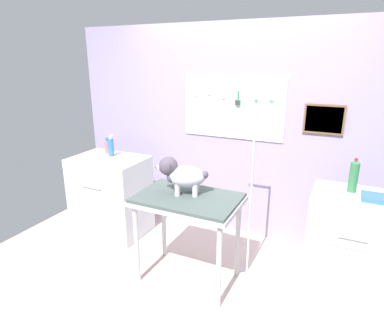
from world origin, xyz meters
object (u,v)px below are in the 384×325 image
at_px(counter_left, 111,195).
at_px(soda_bottle, 354,176).
at_px(grooming_table, 188,206).
at_px(spray_bottle_short, 107,147).
at_px(dog, 181,175).
at_px(grooming_arm, 250,202).
at_px(cabinet_right, 350,244).

bearing_deg(counter_left, soda_bottle, 2.24).
bearing_deg(grooming_table, spray_bottle_short, 156.88).
relative_size(dog, soda_bottle, 1.56).
xyz_separation_m(grooming_table, spray_bottle_short, (-1.31, 0.56, 0.25)).
bearing_deg(dog, spray_bottle_short, 156.85).
xyz_separation_m(grooming_arm, soda_bottle, (0.79, 0.19, 0.31)).
height_order(grooming_table, counter_left, counter_left).
xyz_separation_m(counter_left, spray_bottle_short, (-0.13, 0.15, 0.52)).
xyz_separation_m(grooming_table, dog, (-0.08, 0.03, 0.27)).
bearing_deg(grooming_table, soda_bottle, 22.09).
bearing_deg(soda_bottle, grooming_arm, -166.38).
distance_m(grooming_arm, dog, 0.66).
relative_size(grooming_arm, soda_bottle, 5.40).
bearing_deg(grooming_arm, counter_left, 176.61).
relative_size(grooming_table, soda_bottle, 3.13).
distance_m(cabinet_right, spray_bottle_short, 2.66).
relative_size(dog, spray_bottle_short, 2.33).
bearing_deg(soda_bottle, spray_bottle_short, 178.84).
bearing_deg(grooming_table, dog, 157.36).
distance_m(grooming_table, spray_bottle_short, 1.45).
bearing_deg(dog, grooming_arm, 27.94).
bearing_deg(dog, grooming_table, -22.64).
relative_size(dog, cabinet_right, 0.50).
bearing_deg(soda_bottle, grooming_table, -157.91).
bearing_deg(cabinet_right, soda_bottle, 124.60).
xyz_separation_m(dog, cabinet_right, (1.38, 0.40, -0.54)).
distance_m(grooming_table, grooming_arm, 0.56).
height_order(grooming_arm, cabinet_right, grooming_arm).
xyz_separation_m(cabinet_right, soda_bottle, (-0.05, 0.07, 0.58)).
distance_m(dog, counter_left, 1.29).
height_order(cabinet_right, spray_bottle_short, spray_bottle_short).
distance_m(spray_bottle_short, soda_bottle, 2.56).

